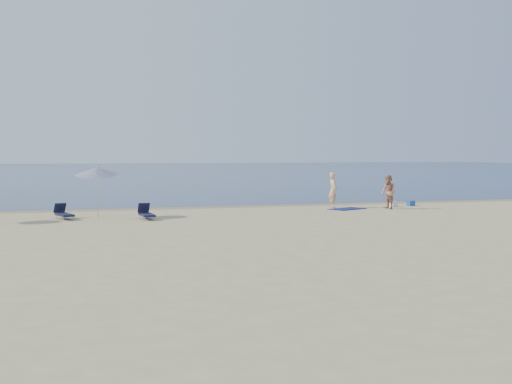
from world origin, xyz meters
TOP-DOWN VIEW (x-y plane):
  - ground at (0.00, 0.00)m, footprint 160.00×160.00m
  - sea at (0.00, 100.00)m, footprint 240.00×160.00m
  - wet_sand_strip at (0.00, 19.40)m, footprint 240.00×1.60m
  - person_left at (3.55, 17.12)m, footprint 0.54×0.75m
  - person_right at (6.07, 15.63)m, footprint 0.74×0.92m
  - beach_towel at (3.91, 16.08)m, footprint 2.22×1.79m
  - white_bag at (7.01, 16.77)m, footprint 0.39×0.35m
  - blue_cooler at (8.26, 17.09)m, footprint 0.47×0.39m
  - umbrella_near at (-8.94, 15.29)m, footprint 2.28×2.30m
  - lounger_left at (-10.41, 14.99)m, footprint 0.94×1.66m
  - lounger_right at (-6.86, 13.94)m, footprint 0.64×1.61m

SIDE VIEW (x-z plane):
  - ground at x=0.00m, z-range 0.00..0.00m
  - wet_sand_strip at x=0.00m, z-range 0.00..0.00m
  - sea at x=0.00m, z-range 0.00..0.01m
  - beach_towel at x=3.91m, z-range 0.00..0.03m
  - blue_cooler at x=8.26m, z-range 0.00..0.29m
  - white_bag at x=7.01m, z-range 0.00..0.30m
  - lounger_left at x=-10.41m, z-range -0.09..0.60m
  - lounger_right at x=-6.86m, z-range -0.09..0.60m
  - person_right at x=6.07m, z-range 0.00..1.80m
  - person_left at x=3.55m, z-range 0.00..1.93m
  - umbrella_near at x=-8.94m, z-range 0.88..3.38m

